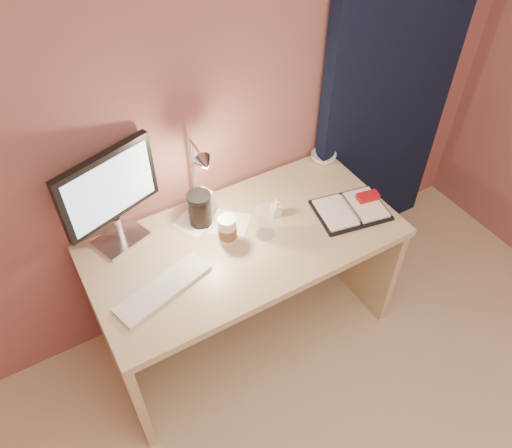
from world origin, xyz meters
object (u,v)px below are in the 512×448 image
keyboard (163,288)px  planner (352,208)px  clear_cup (265,222)px  desk_lamp (205,175)px  monitor (108,192)px  coffee_cup (227,230)px  dark_jar (200,210)px  desk (238,260)px  lotion_bottle (276,208)px  product_box (202,204)px  bowl (323,157)px

keyboard → planner: planner is taller
clear_cup → desk_lamp: 0.33m
monitor → coffee_cup: bearing=-48.8°
clear_cup → desk_lamp: (-0.17, 0.22, 0.18)m
keyboard → dark_jar: bearing=25.8°
desk → lotion_bottle: bearing=-4.7°
clear_cup → desk_lamp: desk_lamp is taller
planner → monitor: bearing=170.9°
desk → product_box: product_box is taller
planner → coffee_cup: bearing=178.9°
monitor → bowl: (1.11, 0.01, -0.26)m
keyboard → bowl: 1.12m
bowl → desk_lamp: size_ratio=0.33×
dark_jar → product_box: (0.03, 0.04, -0.01)m
desk → product_box: size_ratio=10.52×
monitor → desk_lamp: size_ratio=1.16×
keyboard → bowl: size_ratio=3.17×
desk → planner: planner is taller
desk → monitor: size_ratio=2.96×
lotion_bottle → product_box: size_ratio=0.73×
desk_lamp → planner: bearing=-21.7°
coffee_cup → bowl: size_ratio=1.00×
desk → desk_lamp: 0.50m
desk → keyboard: (-0.43, -0.16, 0.23)m
product_box → desk: bearing=-79.4°
keyboard → dark_jar: size_ratio=2.84×
coffee_cup → bowl: bearing=19.9°
bowl → lotion_bottle: size_ratio=1.38×
product_box → dark_jar: bearing=-147.2°
lotion_bottle → dark_jar: (-0.32, 0.13, 0.03)m
keyboard → coffee_cup: size_ratio=3.17×
monitor → lotion_bottle: monitor is taller
product_box → keyboard: bearing=-157.0°
desk → dark_jar: dark_jar is taller
planner → product_box: size_ratio=2.77×
planner → lotion_bottle: bearing=165.5°
planner → clear_cup: (-0.43, 0.07, 0.07)m
coffee_cup → planner: bearing=-12.0°
bowl → desk_lamp: (-0.71, -0.08, 0.23)m
keyboard → clear_cup: 0.52m
product_box → desk_lamp: (0.01, -0.03, 0.19)m
desk → planner: (0.52, -0.17, 0.24)m
coffee_cup → product_box: 0.20m
desk → keyboard: size_ratio=3.33×
clear_cup → dark_jar: 0.30m
clear_cup → desk_lamp: size_ratio=0.38×
coffee_cup → dark_jar: (-0.05, 0.16, 0.01)m
lotion_bottle → dark_jar: 0.35m
clear_cup → product_box: (-0.18, 0.26, -0.01)m
monitor → planner: size_ratio=1.28×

